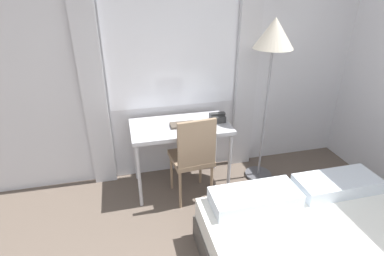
# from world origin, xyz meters

# --- Properties ---
(wall_back_with_window) EXTENTS (5.64, 0.13, 2.70)m
(wall_back_with_window) POSITION_xyz_m (0.02, 3.00, 1.35)
(wall_back_with_window) COLOR silver
(wall_back_with_window) RESTS_ON ground_plane
(desk) EXTENTS (1.04, 0.58, 0.76)m
(desk) POSITION_xyz_m (0.14, 2.64, 0.69)
(desk) COLOR #B2B2B7
(desk) RESTS_ON ground_plane
(desk_chair) EXTENTS (0.43, 0.43, 0.97)m
(desk_chair) POSITION_xyz_m (0.21, 2.37, 0.55)
(desk_chair) COLOR #8C7259
(desk_chair) RESTS_ON ground_plane
(standing_lamp) EXTENTS (0.40, 0.40, 1.81)m
(standing_lamp) POSITION_xyz_m (1.08, 2.59, 1.56)
(standing_lamp) COLOR #4C4C51
(standing_lamp) RESTS_ON ground_plane
(telephone) EXTENTS (0.16, 0.16, 0.09)m
(telephone) POSITION_xyz_m (0.55, 2.65, 0.80)
(telephone) COLOR #2D2D2D
(telephone) RESTS_ON desk
(book) EXTENTS (0.26, 0.15, 0.02)m
(book) POSITION_xyz_m (0.16, 2.61, 0.77)
(book) COLOR #4C4238
(book) RESTS_ON desk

